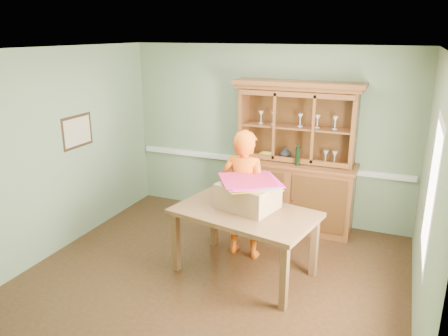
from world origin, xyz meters
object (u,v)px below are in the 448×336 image
at_px(person, 244,194).
at_px(cardboard_box, 248,196).
at_px(china_hutch, 293,178).
at_px(dining_table, 245,219).

bearing_deg(person, cardboard_box, 119.43).
bearing_deg(china_hutch, dining_table, -96.73).
bearing_deg(dining_table, china_hutch, 94.37).
xyz_separation_m(dining_table, cardboard_box, (-0.01, 0.12, 0.25)).
distance_m(dining_table, person, 0.50).
relative_size(dining_table, person, 1.06).
bearing_deg(dining_table, person, 122.05).
distance_m(dining_table, cardboard_box, 0.28).
height_order(dining_table, person, person).
distance_m(china_hutch, person, 1.21).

